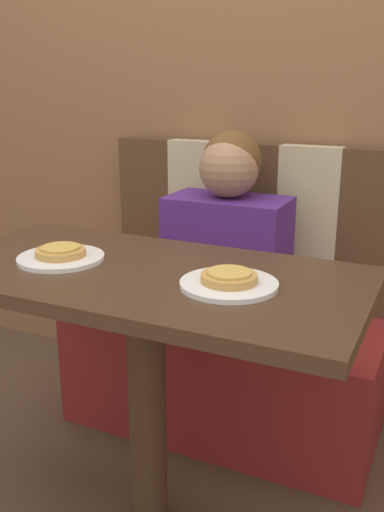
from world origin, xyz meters
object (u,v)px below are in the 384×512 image
plate_left (61,258)px  pizza_right (229,277)px  plate_right (229,284)px  person (228,231)px  pizza_left (61,251)px

plate_left → pizza_right: (0.47, 0.00, 0.02)m
plate_right → pizza_right: size_ratio=1.74×
plate_right → person: bearing=111.8°
person → plate_left: 0.63m
pizza_left → plate_left: bearing=-90.0°
plate_left → pizza_right: size_ratio=1.74×
plate_left → pizza_right: 0.47m
plate_right → pizza_right: (0.00, 0.00, 0.02)m
plate_left → plate_right: size_ratio=1.00×
pizza_right → plate_left: bearing=-180.0°
plate_left → person: bearing=68.2°
plate_right → pizza_left: pizza_left is taller
plate_left → pizza_right: pizza_right is taller
plate_left → pizza_left: bearing=90.0°
plate_left → pizza_left: 0.02m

